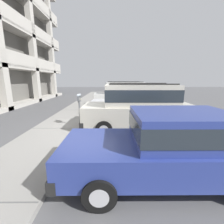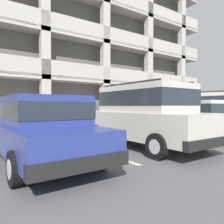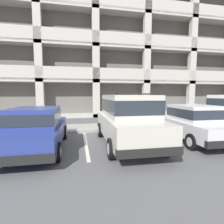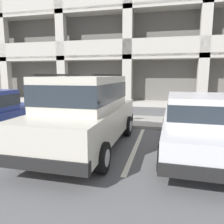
# 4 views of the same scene
# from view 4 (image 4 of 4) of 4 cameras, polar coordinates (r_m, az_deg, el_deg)

# --- Properties ---
(ground_plane) EXTENTS (80.00, 80.00, 0.10)m
(ground_plane) POSITION_cam_4_polar(r_m,az_deg,el_deg) (8.36, -2.20, -4.63)
(ground_plane) COLOR #565659
(sidewalk) EXTENTS (40.00, 2.20, 0.12)m
(sidewalk) POSITION_cam_4_polar(r_m,az_deg,el_deg) (9.56, -0.08, -2.13)
(sidewalk) COLOR gray
(sidewalk) RESTS_ON ground_plane
(parking_stall_lines) EXTENTS (11.97, 4.80, 0.01)m
(parking_stall_lines) POSITION_cam_4_polar(r_m,az_deg,el_deg) (6.74, 6.79, -7.75)
(parking_stall_lines) COLOR silver
(parking_stall_lines) RESTS_ON ground_plane
(silver_suv) EXTENTS (2.06, 4.80, 2.03)m
(silver_suv) POSITION_cam_4_polar(r_m,az_deg,el_deg) (6.00, -6.86, 0.74)
(silver_suv) COLOR beige
(silver_suv) RESTS_ON ground_plane
(dark_hatchback) EXTENTS (1.93, 4.53, 1.54)m
(dark_hatchback) POSITION_cam_4_polar(r_m,az_deg,el_deg) (5.86, 21.72, -2.76)
(dark_hatchback) COLOR silver
(dark_hatchback) RESTS_ON ground_plane
(parking_meter_near) EXTENTS (0.35, 0.12, 1.46)m
(parking_meter_near) POSITION_cam_4_polar(r_m,az_deg,el_deg) (8.41, 0.10, 4.15)
(parking_meter_near) COLOR #595B60
(parking_meter_near) RESTS_ON sidewalk
(parking_garage) EXTENTS (32.00, 10.00, 16.25)m
(parking_garage) POSITION_cam_4_polar(r_m,az_deg,el_deg) (20.27, 6.97, 25.38)
(parking_garage) COLOR #64625C
(parking_garage) RESTS_ON ground_plane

